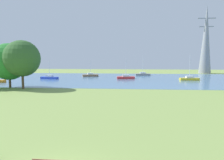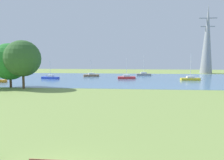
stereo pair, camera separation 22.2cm
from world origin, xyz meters
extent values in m
plane|color=#7F994C|center=(0.00, 22.00, 0.00)|extent=(160.00, 160.00, 0.00)
cube|color=teal|center=(0.00, 50.00, 0.01)|extent=(140.00, 40.00, 0.02)
cube|color=yellow|center=(18.64, 47.10, 0.32)|extent=(4.88, 1.76, 0.60)
cube|color=white|center=(18.64, 47.10, 0.87)|extent=(1.86, 1.20, 0.50)
cylinder|color=silver|center=(18.64, 47.10, 3.74)|extent=(0.10, 0.10, 6.24)
cube|color=red|center=(2.29, 49.72, 0.32)|extent=(4.95, 2.07, 0.60)
cube|color=white|center=(2.29, 49.72, 0.87)|extent=(1.92, 1.31, 0.50)
cylinder|color=silver|center=(2.29, 49.72, 3.13)|extent=(0.10, 0.10, 5.02)
cube|color=gray|center=(7.60, 62.00, 0.32)|extent=(4.93, 1.99, 0.60)
cube|color=white|center=(7.60, 62.00, 0.87)|extent=(1.90, 1.28, 0.50)
cylinder|color=silver|center=(7.60, 62.00, 3.61)|extent=(0.10, 0.10, 5.97)
cube|color=brown|center=(-8.88, 56.48, 0.32)|extent=(5.02, 3.04, 0.60)
cube|color=white|center=(-8.88, 56.48, 0.87)|extent=(2.07, 1.65, 0.50)
cylinder|color=silver|center=(-8.88, 56.48, 3.02)|extent=(0.10, 0.10, 4.80)
cube|color=blue|center=(-18.46, 47.37, 0.32)|extent=(5.00, 2.39, 0.60)
cube|color=white|center=(-18.46, 47.37, 0.87)|extent=(1.98, 1.43, 0.50)
cylinder|color=silver|center=(-18.46, 47.37, 2.89)|extent=(0.10, 0.10, 4.55)
cylinder|color=brown|center=(-19.56, 30.07, 1.27)|extent=(0.44, 0.44, 2.54)
sphere|color=#287A2C|center=(-19.56, 30.07, 4.99)|extent=(7.00, 7.00, 7.00)
cylinder|color=brown|center=(-16.39, 28.98, 1.62)|extent=(0.44, 0.44, 3.25)
sphere|color=#305B2A|center=(-16.39, 28.98, 5.59)|extent=(6.70, 6.70, 6.70)
cone|color=gray|center=(31.20, 73.73, 12.65)|extent=(4.40, 4.40, 25.30)
cube|color=gray|center=(31.20, 73.73, 20.24)|extent=(6.40, 0.30, 0.30)
cube|color=gray|center=(31.20, 73.73, 17.24)|extent=(5.20, 0.30, 0.30)
camera|label=1|loc=(3.60, -8.99, 5.61)|focal=34.31mm
camera|label=2|loc=(3.82, -8.97, 5.61)|focal=34.31mm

